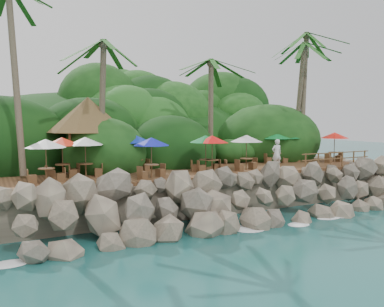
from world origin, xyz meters
TOP-DOWN VIEW (x-y plane):
  - ground at (0.00, 0.00)m, footprint 140.00×140.00m
  - land_base at (0.00, 16.00)m, footprint 32.00×25.20m
  - jungle_hill at (0.00, 23.50)m, footprint 44.80×28.00m
  - seawall at (0.00, 2.00)m, footprint 29.00×4.00m
  - terrace at (0.00, 6.00)m, footprint 26.00×5.00m
  - jungle_foliage at (0.00, 15.00)m, footprint 44.00×16.00m
  - foam_line at (0.00, 0.30)m, footprint 25.20×0.80m
  - palms at (-0.52, 8.69)m, footprint 30.64×6.80m
  - palapa at (-5.52, 9.56)m, footprint 5.02×5.02m
  - dining_clusters at (0.38, 6.07)m, footprint 22.47×4.99m
  - railing at (9.80, 3.65)m, footprint 6.10×0.10m
  - waiter at (5.68, 4.89)m, footprint 0.74×0.54m

SIDE VIEW (x-z plane):
  - ground at x=0.00m, z-range 0.00..0.00m
  - jungle_hill at x=0.00m, z-range -7.70..7.70m
  - jungle_foliage at x=0.00m, z-range -6.00..6.00m
  - foam_line at x=0.00m, z-range 0.00..0.06m
  - land_base at x=0.00m, z-range 0.00..2.10m
  - seawall at x=0.00m, z-range 0.00..2.30m
  - terrace at x=0.00m, z-range 2.10..2.30m
  - railing at x=9.80m, z-range 2.41..3.41m
  - waiter at x=5.68m, z-range 2.30..4.20m
  - dining_clusters at x=0.38m, z-range 3.03..5.26m
  - palapa at x=-5.52m, z-range 3.49..8.09m
  - palms at x=-0.52m, z-range 5.45..17.75m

